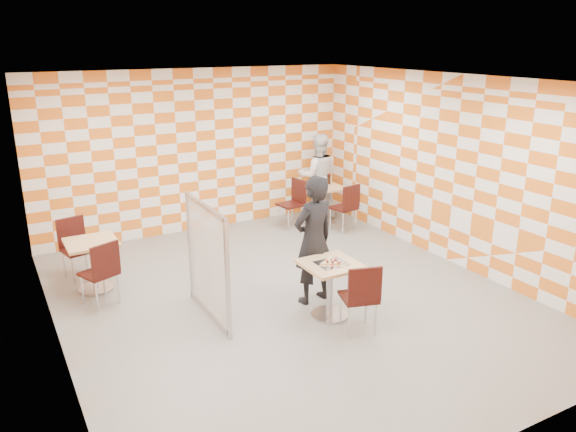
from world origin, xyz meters
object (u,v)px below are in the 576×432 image
at_px(chair_second_front, 347,204).
at_px(man_white, 318,176).
at_px(empty_table, 93,257).
at_px(chair_empty_far, 75,243).
at_px(soda_bottle, 329,179).
at_px(chair_second_side, 294,199).
at_px(chair_empty_near, 102,269).
at_px(man_dark, 314,240).
at_px(second_table, 324,198).
at_px(chair_main_front, 361,294).
at_px(main_table, 330,280).
at_px(sport_bottle, 313,182).
at_px(partition, 208,261).

height_order(chair_second_front, man_white, man_white).
bearing_deg(empty_table, man_white, 16.89).
xyz_separation_m(chair_empty_far, soda_bottle, (4.88, 0.47, 0.31)).
xyz_separation_m(chair_second_side, chair_empty_near, (-3.95, -1.71, 0.00)).
xyz_separation_m(chair_empty_near, man_dark, (2.57, -1.24, 0.35)).
bearing_deg(man_dark, soda_bottle, -135.30).
bearing_deg(chair_second_front, chair_second_side, 132.04).
distance_m(second_table, chair_empty_near, 4.82).
xyz_separation_m(chair_main_front, man_dark, (-0.03, 1.08, 0.35)).
distance_m(chair_second_front, chair_empty_far, 4.81).
xyz_separation_m(chair_second_side, man_white, (0.72, 0.31, 0.31)).
bearing_deg(chair_main_front, empty_table, 131.84).
distance_m(main_table, man_white, 4.35).
bearing_deg(soda_bottle, man_white, 99.68).
bearing_deg(sport_bottle, second_table, -35.36).
relative_size(man_white, sport_bottle, 8.55).
bearing_deg(chair_second_side, man_dark, -115.06).
xyz_separation_m(second_table, chair_empty_far, (-4.70, -0.37, 0.04)).
bearing_deg(man_white, chair_empty_far, 31.12).
bearing_deg(second_table, partition, -142.72).
bearing_deg(chair_second_side, chair_second_front, -47.96).
height_order(main_table, chair_main_front, chair_main_front).
bearing_deg(chair_second_side, empty_table, -164.33).
height_order(second_table, chair_second_side, chair_second_side).
bearing_deg(soda_bottle, partition, -143.10).
height_order(chair_second_side, sport_bottle, sport_bottle).
relative_size(second_table, chair_second_front, 0.81).
xyz_separation_m(main_table, empty_table, (-2.54, 2.34, 0.00)).
height_order(empty_table, chair_second_front, chair_second_front).
distance_m(chair_second_front, chair_empty_near, 4.74).
relative_size(empty_table, chair_empty_near, 0.81).
bearing_deg(chair_empty_near, man_white, 23.34).
bearing_deg(sport_bottle, partition, -139.91).
xyz_separation_m(main_table, sport_bottle, (1.85, 3.47, 0.33)).
relative_size(chair_second_front, chair_second_side, 1.00).
relative_size(chair_empty_near, soda_bottle, 4.02).
relative_size(man_dark, man_white, 1.05).
distance_m(main_table, sport_bottle, 3.95).
height_order(empty_table, chair_empty_far, chair_empty_far).
height_order(chair_main_front, soda_bottle, soda_bottle).
bearing_deg(chair_empty_far, man_white, 9.33).
bearing_deg(man_dark, main_table, 75.31).
height_order(empty_table, soda_bottle, soda_bottle).
distance_m(partition, man_white, 4.66).
bearing_deg(chair_empty_far, sport_bottle, 6.31).
bearing_deg(empty_table, chair_main_front, -48.16).
relative_size(chair_second_side, man_white, 0.54).
bearing_deg(sport_bottle, man_dark, -121.25).
xyz_separation_m(chair_second_side, partition, (-2.82, -2.71, 0.25)).
xyz_separation_m(main_table, second_table, (2.03, 3.34, 0.00)).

